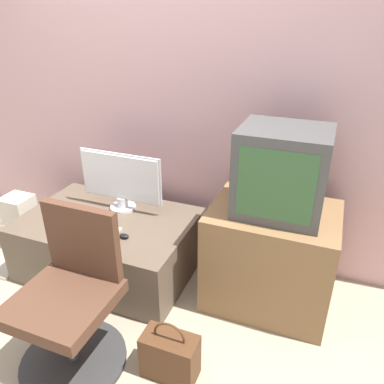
{
  "coord_description": "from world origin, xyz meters",
  "views": [
    {
      "loc": [
        1.17,
        -1.07,
        1.74
      ],
      "look_at": [
        0.38,
        0.93,
        0.67
      ],
      "focal_mm": 35.0,
      "sensor_mm": 36.0,
      "label": 1
    }
  ],
  "objects": [
    {
      "name": "cardboard_box_upper",
      "position": [
        -1.01,
        0.79,
        0.33
      ],
      "size": [
        0.21,
        0.19,
        0.21
      ],
      "color": "beige",
      "rests_on": "cardboard_box_lower"
    },
    {
      "name": "ground_plane",
      "position": [
        0.0,
        0.0,
        0.0
      ],
      "size": [
        12.0,
        12.0,
        0.0
      ],
      "primitive_type": "plane",
      "color": "tan"
    },
    {
      "name": "side_stand",
      "position": [
        0.92,
        0.9,
        0.33
      ],
      "size": [
        0.75,
        0.57,
        0.66
      ],
      "color": "olive",
      "rests_on": "ground_plane"
    },
    {
      "name": "wall_back",
      "position": [
        0.0,
        1.32,
        1.3
      ],
      "size": [
        4.4,
        0.05,
        2.6
      ],
      "color": "#CC9EA3",
      "rests_on": "ground_plane"
    },
    {
      "name": "office_chair",
      "position": [
        0.05,
        0.06,
        0.36
      ],
      "size": [
        0.56,
        0.56,
        0.86
      ],
      "color": "#333333",
      "rests_on": "ground_plane"
    },
    {
      "name": "desk",
      "position": [
        -0.2,
        0.8,
        0.21
      ],
      "size": [
        1.17,
        0.79,
        0.42
      ],
      "color": "brown",
      "rests_on": "ground_plane"
    },
    {
      "name": "mouse",
      "position": [
        0.04,
        0.63,
        0.44
      ],
      "size": [
        0.07,
        0.04,
        0.03
      ],
      "color": "black",
      "rests_on": "desk"
    },
    {
      "name": "cardboard_box_lower",
      "position": [
        -1.01,
        0.79,
        0.11
      ],
      "size": [
        0.28,
        0.21,
        0.23
      ],
      "color": "beige",
      "rests_on": "ground_plane"
    },
    {
      "name": "book",
      "position": [
        -0.92,
        0.47,
        0.01
      ],
      "size": [
        0.21,
        0.16,
        0.02
      ],
      "color": "beige",
      "rests_on": "ground_plane"
    },
    {
      "name": "main_monitor",
      "position": [
        -0.17,
        0.97,
        0.64
      ],
      "size": [
        0.63,
        0.18,
        0.43
      ],
      "color": "silver",
      "rests_on": "desk"
    },
    {
      "name": "keyboard",
      "position": [
        -0.21,
        0.66,
        0.43
      ],
      "size": [
        0.36,
        0.11,
        0.01
      ],
      "color": "silver",
      "rests_on": "desk"
    },
    {
      "name": "handbag",
      "position": [
        0.57,
        0.14,
        0.13
      ],
      "size": [
        0.29,
        0.15,
        0.36
      ],
      "color": "#4C2D19",
      "rests_on": "ground_plane"
    },
    {
      "name": "crt_tv",
      "position": [
        0.93,
        0.89,
        0.91
      ],
      "size": [
        0.49,
        0.41,
        0.5
      ],
      "color": "#474747",
      "rests_on": "side_stand"
    }
  ]
}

